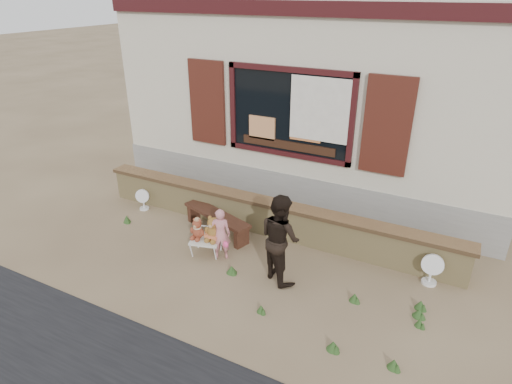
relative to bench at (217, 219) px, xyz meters
The scene contains 12 objects.
ground 1.03m from the bench, 35.34° to the right, with size 80.00×80.00×0.00m, color brown.
shopfront 4.35m from the bench, 78.38° to the left, with size 8.04×5.13×4.00m.
brick_wall 0.91m from the bench, 28.04° to the left, with size 7.10×0.36×0.67m.
bench is the anchor object (origin of this frame).
folding_chair 0.73m from the bench, 72.50° to the right, with size 0.59×0.55×0.30m.
teddy_bear_left 0.77m from the bench, 83.40° to the right, with size 0.27×0.24×0.38m, color brown, non-canonical shape.
teddy_bear_right 0.79m from the bench, 61.75° to the right, with size 0.33×0.28×0.45m, color brown, non-canonical shape.
child 0.86m from the bench, 53.52° to the right, with size 0.34×0.22×0.92m, color #D9818A.
adult 1.82m from the bench, 24.50° to the right, with size 0.70×0.55×1.44m, color black.
fan_left 1.84m from the bench, behind, with size 0.30×0.19×0.46m.
fan_right 3.76m from the bench, ahead, with size 0.34×0.23×0.54m.
grass_tufts 2.57m from the bench, 23.68° to the right, with size 5.67×1.48×0.15m.
Camera 1 is at (3.01, -5.28, 4.17)m, focal length 30.00 mm.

